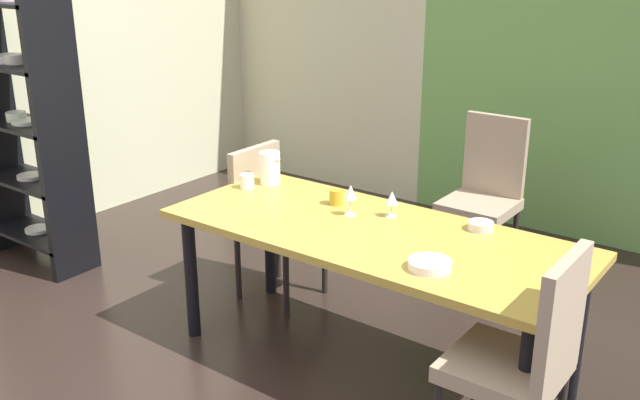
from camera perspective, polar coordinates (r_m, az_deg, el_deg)
ground_plane at (r=3.75m, az=-7.35°, el=-14.02°), size 5.25×5.97×0.02m
back_panel_interior at (r=6.42m, az=0.18°, el=14.11°), size 2.09×0.10×2.90m
garden_window_panel at (r=5.31m, az=24.07°, el=11.33°), size 3.16×0.10×2.90m
dining_table at (r=3.52m, az=4.09°, el=-3.60°), size 2.09×0.86×0.75m
chair_left_far at (r=4.34m, az=-3.92°, el=-1.05°), size 0.45×0.44×0.93m
chair_right_near at (r=2.95m, az=16.17°, el=-11.82°), size 0.44×0.44×1.00m
chair_head_far at (r=4.79m, az=13.09°, el=0.94°), size 0.44×0.45×1.03m
display_shelf at (r=5.07m, az=-22.63°, el=5.96°), size 0.84×0.34×1.93m
wine_glass_near_window at (r=3.64m, az=5.77°, el=0.09°), size 0.07×0.07×0.14m
wine_glass_east at (r=3.63m, az=2.47°, el=0.55°), size 0.06×0.06×0.16m
serving_bowl_front at (r=3.10m, az=8.78°, el=-5.13°), size 0.19×0.19×0.04m
serving_bowl_south at (r=3.56m, az=12.73°, el=-2.02°), size 0.12×0.12×0.04m
cup_right at (r=3.81m, az=1.30°, el=0.23°), size 0.07×0.07×0.08m
cup_corner at (r=4.09m, az=-5.86°, el=1.49°), size 0.08×0.08×0.08m
pitcher_rear at (r=4.14m, az=-4.02°, el=2.59°), size 0.14×0.12×0.19m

